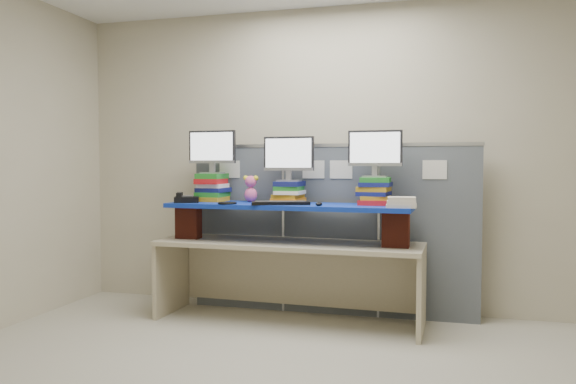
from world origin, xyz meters
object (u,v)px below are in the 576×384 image
(monitor_left, at_px, (212,149))
(monitor_center, at_px, (289,156))
(keyboard, at_px, (281,203))
(monitor_right, at_px, (375,151))
(desk, at_px, (288,258))
(blue_board, at_px, (288,206))
(desk_phone, at_px, (186,199))

(monitor_left, distance_m, monitor_center, 0.73)
(keyboard, bearing_deg, monitor_right, -1.87)
(monitor_center, bearing_deg, monitor_right, 0.00)
(desk, bearing_deg, monitor_left, 171.08)
(blue_board, bearing_deg, desk_phone, -173.36)
(blue_board, bearing_deg, monitor_right, 9.39)
(monitor_center, distance_m, monitor_right, 0.75)
(keyboard, bearing_deg, desk_phone, 158.80)
(desk, relative_size, monitor_center, 5.11)
(monitor_left, xyz_separation_m, desk_phone, (-0.16, -0.22, -0.44))
(keyboard, height_order, desk_phone, desk_phone)
(desk, relative_size, monitor_left, 5.11)
(blue_board, bearing_deg, monitor_left, 171.08)
(desk_phone, bearing_deg, monitor_left, 31.74)
(desk, relative_size, desk_phone, 8.65)
(desk_phone, bearing_deg, keyboard, -25.41)
(monitor_right, bearing_deg, monitor_center, -180.00)
(monitor_right, bearing_deg, monitor_left, -180.00)
(desk, distance_m, monitor_left, 1.21)
(desk, relative_size, keyboard, 4.51)
(desk, distance_m, monitor_right, 1.16)
(monitor_left, bearing_deg, desk, -8.92)
(keyboard, relative_size, desk_phone, 1.92)
(blue_board, height_order, monitor_right, monitor_right)
(monitor_center, bearing_deg, desk, -75.83)
(monitor_left, distance_m, monitor_right, 1.47)
(desk_phone, bearing_deg, blue_board, -17.55)
(keyboard, bearing_deg, monitor_left, 141.62)
(desk, bearing_deg, blue_board, 2.08)
(monitor_left, height_order, keyboard, monitor_left)
(monitor_center, distance_m, desk_phone, 0.98)
(monitor_right, bearing_deg, desk, -170.61)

